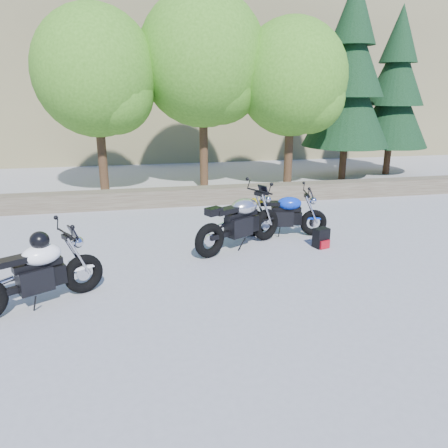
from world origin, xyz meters
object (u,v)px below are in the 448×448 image
(backpack, at_px, (321,238))
(silver_bike, at_px, (240,222))
(white_bike, at_px, (34,271))
(blue_bike, at_px, (284,215))

(backpack, bearing_deg, silver_bike, 151.50)
(white_bike, distance_m, blue_bike, 5.57)
(backpack, bearing_deg, blue_bike, 102.03)
(white_bike, relative_size, backpack, 4.67)
(white_bike, distance_m, backpack, 5.74)
(silver_bike, xyz_separation_m, blue_bike, (1.20, 0.61, -0.08))
(white_bike, height_order, backpack, white_bike)
(silver_bike, relative_size, blue_bike, 1.06)
(silver_bike, height_order, white_bike, white_bike)
(blue_bike, bearing_deg, white_bike, -142.25)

